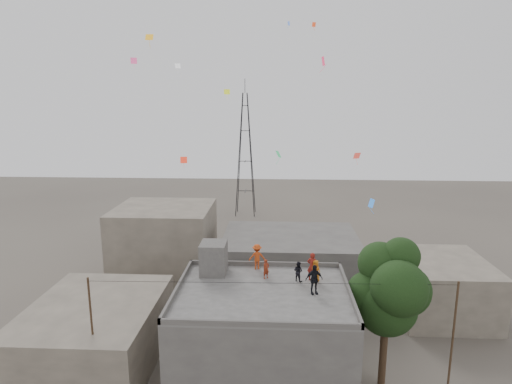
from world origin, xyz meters
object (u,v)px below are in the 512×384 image
person_dark_adult (314,279)px  tree (390,290)px  stair_head_box (214,258)px  person_red_adult (312,267)px  transmission_tower (245,155)px

person_dark_adult → tree: bearing=-6.2°
stair_head_box → person_red_adult: (6.15, -0.85, -0.12)m
transmission_tower → person_red_adult: (6.95, -38.25, -2.08)m
stair_head_box → person_red_adult: size_ratio=1.13×
stair_head_box → person_dark_adult: 6.68m
transmission_tower → stair_head_box: bearing=-88.8°
stair_head_box → person_dark_adult: (6.10, -2.71, -0.14)m
transmission_tower → person_red_adult: size_ratio=11.32×
transmission_tower → person_dark_adult: size_ratio=11.59×
stair_head_box → person_dark_adult: size_ratio=1.16×
transmission_tower → person_red_adult: 38.93m
transmission_tower → person_dark_adult: transmission_tower is taller
stair_head_box → tree: 10.80m
person_red_adult → person_dark_adult: 1.87m
transmission_tower → person_red_adult: bearing=-79.7°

